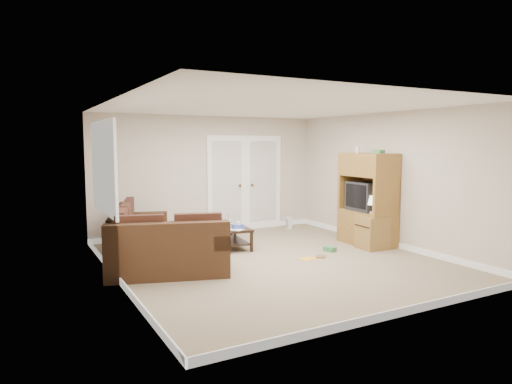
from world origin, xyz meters
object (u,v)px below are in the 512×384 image
coffee_table (232,236)px  side_cabinet (372,230)px  sectional_sofa (152,244)px  tv_armoire (367,199)px

coffee_table → side_cabinet: size_ratio=1.04×
sectional_sofa → coffee_table: bearing=32.6°
tv_armoire → side_cabinet: bearing=-113.8°
sectional_sofa → tv_armoire: 4.07m
sectional_sofa → side_cabinet: size_ratio=3.10×
sectional_sofa → side_cabinet: side_cabinet is taller
coffee_table → tv_armoire: bearing=-16.0°
coffee_table → side_cabinet: side_cabinet is taller
tv_armoire → sectional_sofa: bearing=174.1°
side_cabinet → coffee_table: bearing=153.4°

